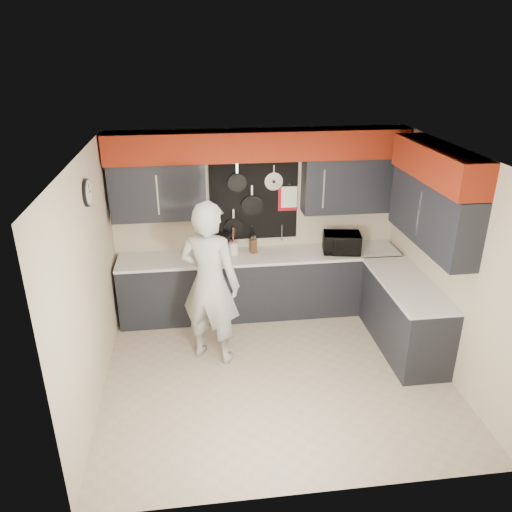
{
  "coord_description": "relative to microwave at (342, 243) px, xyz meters",
  "views": [
    {
      "loc": [
        -0.86,
        -4.84,
        3.66
      ],
      "look_at": [
        -0.18,
        0.5,
        1.31
      ],
      "focal_mm": 35.0,
      "sensor_mm": 36.0,
      "label": 1
    }
  ],
  "objects": [
    {
      "name": "back_wall_assembly",
      "position": [
        -1.12,
        0.23,
        0.95
      ],
      "size": [
        4.0,
        0.36,
        2.6
      ],
      "color": "beige",
      "rests_on": "ground"
    },
    {
      "name": "left_wall_assembly",
      "position": [
        -3.13,
        -1.36,
        0.27
      ],
      "size": [
        0.05,
        3.5,
        2.6
      ],
      "color": "beige",
      "rests_on": "ground"
    },
    {
      "name": "right_wall_assembly",
      "position": [
        0.72,
        -1.11,
        0.88
      ],
      "size": [
        0.36,
        3.5,
        2.6
      ],
      "color": "beige",
      "rests_on": "ground"
    },
    {
      "name": "ground",
      "position": [
        -1.13,
        -1.37,
        -1.06
      ],
      "size": [
        4.0,
        4.0,
        0.0
      ],
      "primitive_type": "plane",
      "color": "tan",
      "rests_on": "ground"
    },
    {
      "name": "microwave",
      "position": [
        0.0,
        0.0,
        0.0
      ],
      "size": [
        0.55,
        0.42,
        0.28
      ],
      "primitive_type": "imported",
      "rotation": [
        0.0,
        0.0,
        -0.16
      ],
      "color": "black",
      "rests_on": "base_cabinets"
    },
    {
      "name": "person",
      "position": [
        -1.87,
        -0.94,
        -0.04
      ],
      "size": [
        0.88,
        0.77,
        2.04
      ],
      "primitive_type": "imported",
      "rotation": [
        0.0,
        0.0,
        2.68
      ],
      "color": "#B9BAB7",
      "rests_on": "ground"
    },
    {
      "name": "utensil_crock",
      "position": [
        -1.5,
        0.13,
        -0.05
      ],
      "size": [
        0.13,
        0.13,
        0.17
      ],
      "primitive_type": "cylinder",
      "color": "white",
      "rests_on": "base_cabinets"
    },
    {
      "name": "knife_block",
      "position": [
        -1.22,
        0.13,
        -0.04
      ],
      "size": [
        0.1,
        0.1,
        0.2
      ],
      "primitive_type": "cube",
      "rotation": [
        0.0,
        0.0,
        0.07
      ],
      "color": "#392212",
      "rests_on": "base_cabinets"
    },
    {
      "name": "base_cabinets",
      "position": [
        -0.64,
        -0.24,
        -0.6
      ],
      "size": [
        3.95,
        2.2,
        0.92
      ],
      "color": "black",
      "rests_on": "ground"
    },
    {
      "name": "coffee_maker",
      "position": [
        -1.63,
        0.14,
        0.02
      ],
      "size": [
        0.22,
        0.25,
        0.3
      ],
      "rotation": [
        0.0,
        0.0,
        -0.33
      ],
      "color": "black",
      "rests_on": "base_cabinets"
    }
  ]
}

